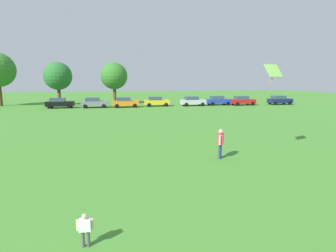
{
  "coord_description": "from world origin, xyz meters",
  "views": [
    {
      "loc": [
        1.33,
        -2.36,
        4.45
      ],
      "look_at": [
        3.82,
        10.03,
        2.27
      ],
      "focal_mm": 28.35,
      "sensor_mm": 36.0,
      "label": 1
    }
  ],
  "objects_px": {
    "parked_car_navy_7": "(280,100)",
    "parked_car_gray_1": "(94,102)",
    "tree_center": "(58,76)",
    "parked_car_yellow_3": "(156,101)",
    "parked_car_red_6": "(243,100)",
    "parked_car_black_0": "(60,103)",
    "parked_car_blue_5": "(218,100)",
    "parked_car_silver_4": "(193,101)",
    "tree_far_right": "(114,76)",
    "kite": "(273,71)",
    "child_kite_flyer": "(85,227)",
    "adult_bystander": "(220,141)",
    "parked_car_orange_2": "(125,102)"
  },
  "relations": [
    {
      "from": "adult_bystander",
      "to": "kite",
      "type": "bearing_deg",
      "value": -53.94
    },
    {
      "from": "adult_bystander",
      "to": "parked_car_silver_4",
      "type": "relative_size",
      "value": 0.4
    },
    {
      "from": "parked_car_black_0",
      "to": "parked_car_gray_1",
      "type": "xyz_separation_m",
      "value": [
        5.49,
        -0.48,
        0.0
      ]
    },
    {
      "from": "parked_car_black_0",
      "to": "parked_car_navy_7",
      "type": "height_order",
      "value": "same"
    },
    {
      "from": "parked_car_black_0",
      "to": "parked_car_red_6",
      "type": "relative_size",
      "value": 1.0
    },
    {
      "from": "parked_car_silver_4",
      "to": "parked_car_navy_7",
      "type": "bearing_deg",
      "value": -2.38
    },
    {
      "from": "parked_car_silver_4",
      "to": "parked_car_navy_7",
      "type": "xyz_separation_m",
      "value": [
        16.6,
        -0.69,
        0.0
      ]
    },
    {
      "from": "parked_car_silver_4",
      "to": "tree_center",
      "type": "distance_m",
      "value": 24.45
    },
    {
      "from": "parked_car_red_6",
      "to": "tree_center",
      "type": "xyz_separation_m",
      "value": [
        -32.52,
        6.56,
        4.33
      ]
    },
    {
      "from": "parked_car_navy_7",
      "to": "parked_car_gray_1",
      "type": "bearing_deg",
      "value": 178.61
    },
    {
      "from": "parked_car_silver_4",
      "to": "parked_car_red_6",
      "type": "bearing_deg",
      "value": -3.57
    },
    {
      "from": "child_kite_flyer",
      "to": "kite",
      "type": "height_order",
      "value": "kite"
    },
    {
      "from": "child_kite_flyer",
      "to": "adult_bystander",
      "type": "distance_m",
      "value": 9.82
    },
    {
      "from": "child_kite_flyer",
      "to": "parked_car_red_6",
      "type": "distance_m",
      "value": 44.39
    },
    {
      "from": "parked_car_red_6",
      "to": "child_kite_flyer",
      "type": "bearing_deg",
      "value": -122.09
    },
    {
      "from": "parked_car_gray_1",
      "to": "tree_center",
      "type": "height_order",
      "value": "tree_center"
    },
    {
      "from": "tree_far_right",
      "to": "adult_bystander",
      "type": "bearing_deg",
      "value": -81.13
    },
    {
      "from": "parked_car_red_6",
      "to": "parked_car_silver_4",
      "type": "bearing_deg",
      "value": 176.43
    },
    {
      "from": "child_kite_flyer",
      "to": "parked_car_blue_5",
      "type": "xyz_separation_m",
      "value": [
        19.35,
        38.72,
        0.29
      ]
    },
    {
      "from": "parked_car_gray_1",
      "to": "parked_car_silver_4",
      "type": "bearing_deg",
      "value": -0.42
    },
    {
      "from": "parked_car_yellow_3",
      "to": "tree_center",
      "type": "height_order",
      "value": "tree_center"
    },
    {
      "from": "parked_car_silver_4",
      "to": "parked_car_navy_7",
      "type": "relative_size",
      "value": 1.0
    },
    {
      "from": "parked_car_orange_2",
      "to": "parked_car_black_0",
      "type": "bearing_deg",
      "value": 175.53
    },
    {
      "from": "parked_car_gray_1",
      "to": "tree_far_right",
      "type": "distance_m",
      "value": 8.37
    },
    {
      "from": "parked_car_blue_5",
      "to": "adult_bystander",
      "type": "bearing_deg",
      "value": -111.72
    },
    {
      "from": "parked_car_orange_2",
      "to": "parked_car_yellow_3",
      "type": "bearing_deg",
      "value": 8.23
    },
    {
      "from": "parked_car_gray_1",
      "to": "adult_bystander",
      "type": "bearing_deg",
      "value": -73.58
    },
    {
      "from": "tree_center",
      "to": "parked_car_orange_2",
      "type": "bearing_deg",
      "value": -28.33
    },
    {
      "from": "child_kite_flyer",
      "to": "kite",
      "type": "xyz_separation_m",
      "value": [
        10.16,
        7.63,
        4.4
      ]
    },
    {
      "from": "kite",
      "to": "tree_center",
      "type": "xyz_separation_m",
      "value": [
        -19.09,
        36.54,
        0.22
      ]
    },
    {
      "from": "tree_far_right",
      "to": "parked_car_silver_4",
      "type": "bearing_deg",
      "value": -25.54
    },
    {
      "from": "kite",
      "to": "parked_car_navy_7",
      "type": "height_order",
      "value": "kite"
    },
    {
      "from": "tree_center",
      "to": "parked_car_yellow_3",
      "type": "bearing_deg",
      "value": -17.78
    },
    {
      "from": "child_kite_flyer",
      "to": "parked_car_navy_7",
      "type": "height_order",
      "value": "parked_car_navy_7"
    },
    {
      "from": "parked_car_black_0",
      "to": "parked_car_yellow_3",
      "type": "bearing_deg",
      "value": -0.14
    },
    {
      "from": "kite",
      "to": "parked_car_black_0",
      "type": "distance_m",
      "value": 36.25
    },
    {
      "from": "parked_car_yellow_3",
      "to": "parked_car_blue_5",
      "type": "bearing_deg",
      "value": -0.14
    },
    {
      "from": "parked_car_blue_5",
      "to": "kite",
      "type": "bearing_deg",
      "value": -106.48
    },
    {
      "from": "parked_car_yellow_3",
      "to": "kite",
      "type": "bearing_deg",
      "value": -86.0
    },
    {
      "from": "parked_car_orange_2",
      "to": "parked_car_red_6",
      "type": "relative_size",
      "value": 1.0
    },
    {
      "from": "adult_bystander",
      "to": "parked_car_black_0",
      "type": "height_order",
      "value": "adult_bystander"
    },
    {
      "from": "adult_bystander",
      "to": "parked_car_black_0",
      "type": "bearing_deg",
      "value": 52.2
    },
    {
      "from": "adult_bystander",
      "to": "parked_car_gray_1",
      "type": "xyz_separation_m",
      "value": [
        -9.19,
        31.2,
        -0.15
      ]
    },
    {
      "from": "parked_car_black_0",
      "to": "parked_car_blue_5",
      "type": "height_order",
      "value": "same"
    },
    {
      "from": "child_kite_flyer",
      "to": "kite",
      "type": "bearing_deg",
      "value": 40.84
    },
    {
      "from": "parked_car_silver_4",
      "to": "tree_far_right",
      "type": "relative_size",
      "value": 0.55
    },
    {
      "from": "parked_car_red_6",
      "to": "tree_far_right",
      "type": "height_order",
      "value": "tree_far_right"
    },
    {
      "from": "parked_car_orange_2",
      "to": "parked_car_yellow_3",
      "type": "distance_m",
      "value": 5.46
    },
    {
      "from": "tree_far_right",
      "to": "parked_car_orange_2",
      "type": "bearing_deg",
      "value": -75.87
    },
    {
      "from": "parked_car_red_6",
      "to": "tree_far_right",
      "type": "bearing_deg",
      "value": 162.83
    }
  ]
}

